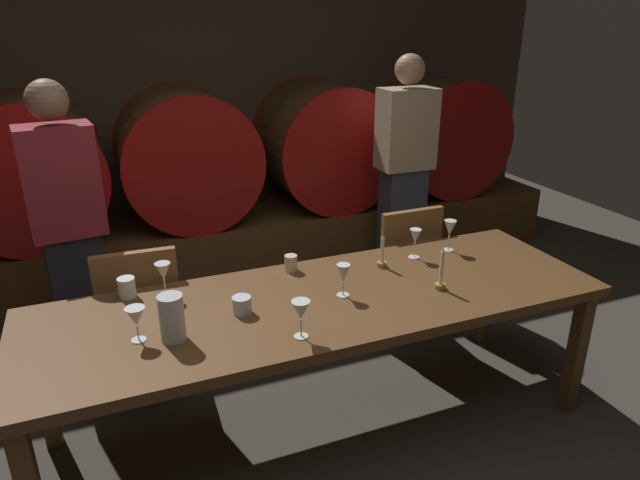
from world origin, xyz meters
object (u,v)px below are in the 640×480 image
wine_barrel_center (186,156)px  chair_left (141,314)px  dining_table (322,310)px  chair_right (400,264)px  wine_glass_right (415,237)px  wine_glass_left (163,272)px  wine_glass_center_right (343,274)px  wine_barrel_left (31,169)px  pitcher (172,318)px  cup_left (127,288)px  wine_glass_center_left (301,311)px  candle_right (441,277)px  wine_barrel_right (323,144)px  candle_left (382,258)px  wine_barrel_far_right (436,134)px  cup_right (291,263)px  wine_glass_far_right (450,229)px  guest_right (404,175)px  guest_left (69,227)px  cup_center (242,305)px  wine_glass_far_left (136,318)px

wine_barrel_center → chair_left: 1.61m
dining_table → chair_left: size_ratio=3.03×
chair_right → wine_glass_right: size_ratio=5.42×
wine_glass_left → chair_right: bearing=13.6°
wine_glass_center_right → wine_barrel_left: bearing=123.9°
pitcher → wine_glass_right: 1.37m
dining_table → wine_glass_right: size_ratio=16.41×
cup_left → chair_right: bearing=10.5°
wine_glass_center_left → candle_right: bearing=11.5°
wine_barrel_right → chair_right: (-0.06, -1.41, -0.47)m
wine_barrel_center → chair_right: size_ratio=1.12×
cup_left → chair_left: bearing=78.5°
candle_left → dining_table: bearing=-154.1°
wine_glass_center_right → wine_glass_right: wine_glass_right is taller
chair_left → pitcher: bearing=99.2°
cup_left → candle_right: bearing=-18.9°
wine_barrel_far_right → cup_right: bearing=-138.7°
pitcher → wine_glass_far_right: (1.55, 0.36, 0.03)m
wine_glass_left → cup_left: size_ratio=1.73×
wine_barrel_far_right → guest_right: 1.12m
chair_left → wine_glass_right: (1.41, -0.37, 0.36)m
wine_glass_left → wine_glass_far_right: size_ratio=0.94×
guest_right → wine_glass_far_right: size_ratio=9.76×
chair_left → wine_glass_center_right: 1.13m
wine_barrel_right → wine_glass_center_right: 2.22m
candle_right → cup_left: bearing=161.1°
guest_left → wine_glass_right: bearing=145.5°
candle_left → cup_right: size_ratio=2.24×
wine_barrel_far_right → cup_left: bearing=-148.2°
candle_right → cup_center: bearing=172.3°
chair_left → pitcher: 0.80m
chair_left → wine_glass_far_right: size_ratio=5.04×
chair_right → candle_left: bearing=48.6°
wine_glass_right → guest_left: bearing=153.1°
wine_barrel_far_right → wine_glass_far_right: 2.10m
pitcher → cup_left: bearing=107.3°
wine_barrel_right → guest_right: guest_right is taller
chair_left → cup_left: (-0.05, -0.27, 0.29)m
wine_glass_left → wine_glass_right: size_ratio=1.01×
wine_glass_center_left → wine_glass_right: (0.84, 0.52, -0.00)m
cup_left → cup_right: size_ratio=1.15×
wine_glass_right → wine_glass_far_right: wine_glass_far_right is taller
cup_left → wine_barrel_far_right: bearing=31.8°
wine_barrel_far_right → dining_table: bearing=-133.2°
wine_barrel_far_right → wine_glass_far_left: 3.48m
wine_glass_left → wine_barrel_right: bearing=49.3°
dining_table → wine_glass_center_left: (-0.21, -0.28, 0.18)m
wine_barrel_right → pitcher: (-1.54, -2.17, -0.14)m
wine_glass_far_left → wine_glass_far_right: bearing=10.7°
guest_right → candle_left: (-0.74, -1.06, -0.10)m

